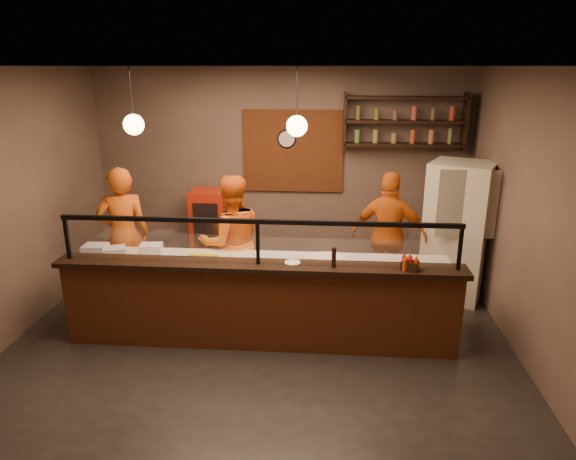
# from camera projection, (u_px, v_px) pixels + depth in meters

# --- Properties ---
(floor) EXTENTS (6.00, 6.00, 0.00)m
(floor) POSITION_uv_depth(u_px,v_px,m) (263.00, 333.00, 6.43)
(floor) COLOR black
(floor) RESTS_ON ground
(ceiling) EXTENTS (6.00, 6.00, 0.00)m
(ceiling) POSITION_uv_depth(u_px,v_px,m) (258.00, 66.00, 5.45)
(ceiling) COLOR #342E28
(ceiling) RESTS_ON wall_back
(wall_back) EXTENTS (6.00, 0.00, 6.00)m
(wall_back) POSITION_uv_depth(u_px,v_px,m) (281.00, 169.00, 8.31)
(wall_back) COLOR #6B584E
(wall_back) RESTS_ON floor
(wall_left) EXTENTS (0.00, 5.00, 5.00)m
(wall_left) POSITION_uv_depth(u_px,v_px,m) (14.00, 205.00, 6.17)
(wall_left) COLOR #6B584E
(wall_left) RESTS_ON floor
(wall_right) EXTENTS (0.00, 5.00, 5.00)m
(wall_right) POSITION_uv_depth(u_px,v_px,m) (528.00, 216.00, 5.72)
(wall_right) COLOR #6B584E
(wall_right) RESTS_ON floor
(wall_front) EXTENTS (6.00, 0.00, 6.00)m
(wall_front) POSITION_uv_depth(u_px,v_px,m) (214.00, 307.00, 3.57)
(wall_front) COLOR #6B584E
(wall_front) RESTS_ON floor
(brick_patch) EXTENTS (1.60, 0.04, 1.30)m
(brick_patch) POSITION_uv_depth(u_px,v_px,m) (293.00, 151.00, 8.18)
(brick_patch) COLOR brown
(brick_patch) RESTS_ON wall_back
(service_counter) EXTENTS (4.60, 0.25, 1.00)m
(service_counter) POSITION_uv_depth(u_px,v_px,m) (259.00, 308.00, 5.99)
(service_counter) COLOR brown
(service_counter) RESTS_ON floor
(counter_ledge) EXTENTS (4.70, 0.37, 0.06)m
(counter_ledge) POSITION_uv_depth(u_px,v_px,m) (258.00, 266.00, 5.83)
(counter_ledge) COLOR black
(counter_ledge) RESTS_ON service_counter
(worktop_cabinet) EXTENTS (4.60, 0.75, 0.85)m
(worktop_cabinet) POSITION_uv_depth(u_px,v_px,m) (264.00, 296.00, 6.49)
(worktop_cabinet) COLOR gray
(worktop_cabinet) RESTS_ON floor
(worktop) EXTENTS (4.60, 0.75, 0.05)m
(worktop) POSITION_uv_depth(u_px,v_px,m) (264.00, 263.00, 6.35)
(worktop) COLOR silver
(worktop) RESTS_ON worktop_cabinet
(sneeze_guard) EXTENTS (4.50, 0.05, 0.52)m
(sneeze_guard) POSITION_uv_depth(u_px,v_px,m) (258.00, 238.00, 5.73)
(sneeze_guard) COLOR white
(sneeze_guard) RESTS_ON counter_ledge
(wall_shelving) EXTENTS (1.84, 0.28, 0.85)m
(wall_shelving) POSITION_uv_depth(u_px,v_px,m) (404.00, 121.00, 7.76)
(wall_shelving) COLOR black
(wall_shelving) RESTS_ON wall_back
(wall_clock) EXTENTS (0.30, 0.04, 0.30)m
(wall_clock) POSITION_uv_depth(u_px,v_px,m) (287.00, 139.00, 8.12)
(wall_clock) COLOR black
(wall_clock) RESTS_ON wall_back
(pendant_left) EXTENTS (0.24, 0.24, 0.77)m
(pendant_left) POSITION_uv_depth(u_px,v_px,m) (134.00, 124.00, 5.95)
(pendant_left) COLOR black
(pendant_left) RESTS_ON ceiling
(pendant_right) EXTENTS (0.24, 0.24, 0.77)m
(pendant_right) POSITION_uv_depth(u_px,v_px,m) (297.00, 126.00, 5.81)
(pendant_right) COLOR black
(pendant_right) RESTS_ON ceiling
(cook_left) EXTENTS (0.82, 0.68, 1.92)m
(cook_left) POSITION_uv_depth(u_px,v_px,m) (124.00, 235.00, 7.14)
(cook_left) COLOR #CC5613
(cook_left) RESTS_ON floor
(cook_mid) EXTENTS (1.09, 0.99, 1.85)m
(cook_mid) POSITION_uv_depth(u_px,v_px,m) (232.00, 242.00, 6.94)
(cook_mid) COLOR orange
(cook_mid) RESTS_ON floor
(cook_right) EXTENTS (1.14, 0.69, 1.82)m
(cook_right) POSITION_uv_depth(u_px,v_px,m) (389.00, 235.00, 7.27)
(cook_right) COLOR orange
(cook_right) RESTS_ON floor
(fridge) EXTENTS (1.06, 1.03, 1.96)m
(fridge) POSITION_uv_depth(u_px,v_px,m) (457.00, 231.00, 7.23)
(fridge) COLOR beige
(fridge) RESTS_ON floor
(red_cooler) EXTENTS (0.57, 0.53, 1.31)m
(red_cooler) POSITION_uv_depth(u_px,v_px,m) (210.00, 230.00, 8.36)
(red_cooler) COLOR #AD210B
(red_cooler) RESTS_ON floor
(pizza_dough) EXTENTS (0.64, 0.64, 0.01)m
(pizza_dough) POSITION_uv_depth(u_px,v_px,m) (327.00, 259.00, 6.38)
(pizza_dough) COLOR white
(pizza_dough) RESTS_ON worktop
(prep_tub_a) EXTENTS (0.30, 0.24, 0.15)m
(prep_tub_a) POSITION_uv_depth(u_px,v_px,m) (96.00, 250.00, 6.50)
(prep_tub_a) COLOR silver
(prep_tub_a) RESTS_ON worktop
(prep_tub_b) EXTENTS (0.29, 0.25, 0.13)m
(prep_tub_b) POSITION_uv_depth(u_px,v_px,m) (151.00, 249.00, 6.54)
(prep_tub_b) COLOR white
(prep_tub_b) RESTS_ON worktop
(prep_tub_c) EXTENTS (0.34, 0.31, 0.14)m
(prep_tub_c) POSITION_uv_depth(u_px,v_px,m) (115.00, 253.00, 6.43)
(prep_tub_c) COLOR silver
(prep_tub_c) RESTS_ON worktop
(rolling_pin) EXTENTS (0.37, 0.07, 0.06)m
(rolling_pin) POSITION_uv_depth(u_px,v_px,m) (204.00, 255.00, 6.47)
(rolling_pin) COLOR yellow
(rolling_pin) RESTS_ON worktop
(condiment_caddy) EXTENTS (0.22, 0.20, 0.10)m
(condiment_caddy) POSITION_uv_depth(u_px,v_px,m) (410.00, 265.00, 5.64)
(condiment_caddy) COLOR black
(condiment_caddy) RESTS_ON counter_ledge
(pepper_mill) EXTENTS (0.07, 0.07, 0.23)m
(pepper_mill) POSITION_uv_depth(u_px,v_px,m) (334.00, 257.00, 5.69)
(pepper_mill) COLOR black
(pepper_mill) RESTS_ON counter_ledge
(small_plate) EXTENTS (0.19, 0.19, 0.01)m
(small_plate) POSITION_uv_depth(u_px,v_px,m) (293.00, 262.00, 5.84)
(small_plate) COLOR white
(small_plate) RESTS_ON counter_ledge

